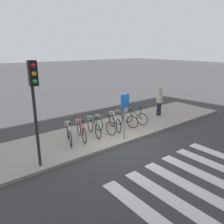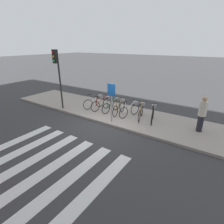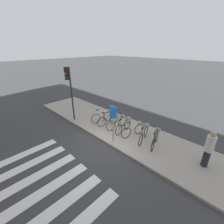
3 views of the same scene
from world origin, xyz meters
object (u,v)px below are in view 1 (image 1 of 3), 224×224
(sign_post, at_px, (125,109))
(parked_bicycle_2, at_px, (93,126))
(parked_bicycle_3, at_px, (103,124))
(traffic_light, at_px, (34,93))
(parked_bicycle_5, at_px, (123,118))
(parked_bicycle_6, at_px, (133,116))
(parked_bicycle_4, at_px, (114,121))
(parked_bicycle_1, at_px, (81,129))
(parked_bicycle_0, at_px, (69,132))
(pedestrian, at_px, (159,101))

(sign_post, bearing_deg, parked_bicycle_2, 121.83)
(parked_bicycle_2, relative_size, parked_bicycle_3, 0.99)
(parked_bicycle_3, relative_size, sign_post, 0.76)
(parked_bicycle_3, relative_size, traffic_light, 0.43)
(parked_bicycle_5, bearing_deg, sign_post, -129.59)
(parked_bicycle_6, height_order, sign_post, sign_post)
(parked_bicycle_4, xyz_separation_m, sign_post, (-0.44, -1.25, 0.95))
(parked_bicycle_5, relative_size, traffic_light, 0.42)
(parked_bicycle_4, bearing_deg, sign_post, -109.50)
(parked_bicycle_1, xyz_separation_m, traffic_light, (-2.28, -1.26, 2.10))
(parked_bicycle_1, distance_m, parked_bicycle_6, 3.21)
(parked_bicycle_6, bearing_deg, parked_bicycle_0, -179.33)
(parked_bicycle_6, bearing_deg, parked_bicycle_4, -179.04)
(parked_bicycle_1, distance_m, parked_bicycle_4, 1.92)
(parked_bicycle_2, distance_m, parked_bicycle_6, 2.52)
(parked_bicycle_0, relative_size, parked_bicycle_2, 0.96)
(parked_bicycle_1, distance_m, parked_bicycle_3, 1.22)
(parked_bicycle_3, bearing_deg, pedestrian, 2.49)
(parked_bicycle_0, height_order, parked_bicycle_1, same)
(parked_bicycle_1, bearing_deg, parked_bicycle_6, 1.12)
(traffic_light, relative_size, sign_post, 1.75)
(parked_bicycle_0, xyz_separation_m, pedestrian, (6.01, 0.18, 0.46))
(parked_bicycle_5, bearing_deg, parked_bicycle_1, -178.39)
(parked_bicycle_4, bearing_deg, traffic_light, -162.79)
(parked_bicycle_0, relative_size, parked_bicycle_1, 0.98)
(parked_bicycle_5, bearing_deg, pedestrian, 2.54)
(parked_bicycle_4, xyz_separation_m, parked_bicycle_6, (1.29, 0.02, 0.00))
(parked_bicycle_3, distance_m, parked_bicycle_4, 0.71)
(parked_bicycle_1, bearing_deg, parked_bicycle_0, 178.13)
(parked_bicycle_5, bearing_deg, parked_bicycle_6, -0.72)
(pedestrian, bearing_deg, parked_bicycle_1, -177.90)
(parked_bicycle_0, relative_size, parked_bicycle_6, 0.98)
(parked_bicycle_4, bearing_deg, pedestrian, 2.58)
(parked_bicycle_5, bearing_deg, parked_bicycle_2, -179.79)
(parked_bicycle_5, xyz_separation_m, traffic_light, (-4.82, -1.33, 2.10))
(parked_bicycle_6, relative_size, traffic_light, 0.42)
(pedestrian, bearing_deg, parked_bicycle_0, -178.27)
(parked_bicycle_2, distance_m, pedestrian, 4.78)
(sign_post, bearing_deg, pedestrian, 19.60)
(parked_bicycle_4, height_order, parked_bicycle_6, same)
(parked_bicycle_4, xyz_separation_m, pedestrian, (3.52, 0.16, 0.46))
(parked_bicycle_2, bearing_deg, parked_bicycle_6, -0.03)
(parked_bicycle_6, bearing_deg, traffic_light, -166.45)
(parked_bicycle_3, relative_size, pedestrian, 0.91)
(parked_bicycle_5, height_order, parked_bicycle_6, same)
(parked_bicycle_3, bearing_deg, parked_bicycle_2, 174.79)
(parked_bicycle_2, height_order, traffic_light, traffic_light)
(parked_bicycle_0, relative_size, parked_bicycle_5, 0.98)
(parked_bicycle_0, distance_m, traffic_light, 2.99)
(parked_bicycle_0, xyz_separation_m, parked_bicycle_5, (3.11, 0.05, 0.00))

